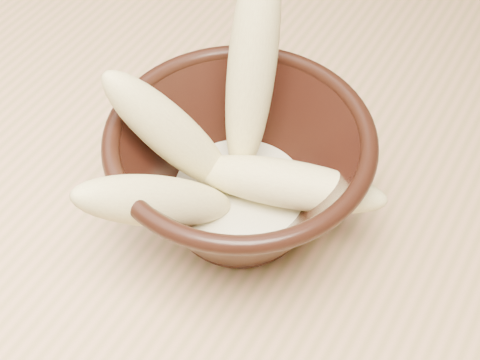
{
  "coord_description": "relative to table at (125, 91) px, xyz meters",
  "views": [
    {
      "loc": [
        0.4,
        -0.42,
        1.2
      ],
      "look_at": [
        0.24,
        -0.14,
        0.8
      ],
      "focal_mm": 50.0,
      "sensor_mm": 36.0,
      "label": 1
    }
  ],
  "objects": [
    {
      "name": "banana_front",
      "position": [
        0.21,
        -0.21,
        0.16
      ],
      "size": [
        0.1,
        0.13,
        0.11
      ],
      "primitive_type": "ellipsoid",
      "rotation": [
        0.94,
        0.0,
        -0.54
      ],
      "color": "#CFBE7A",
      "rests_on": "bowl"
    },
    {
      "name": "banana_across",
      "position": [
        0.27,
        -0.13,
        0.14
      ],
      "size": [
        0.16,
        0.07,
        0.05
      ],
      "primitive_type": "ellipsoid",
      "rotation": [
        1.5,
        0.0,
        1.82
      ],
      "color": "#CFBE7A",
      "rests_on": "bowl"
    },
    {
      "name": "banana_upright",
      "position": [
        0.22,
        -0.09,
        0.2
      ],
      "size": [
        0.07,
        0.12,
        0.19
      ],
      "primitive_type": "ellipsoid",
      "rotation": [
        0.42,
        0.0,
        3.43
      ],
      "color": "#CFBE7A",
      "rests_on": "bowl"
    },
    {
      "name": "table",
      "position": [
        0.0,
        0.0,
        0.0
      ],
      "size": [
        1.2,
        0.8,
        0.75
      ],
      "color": "tan",
      "rests_on": "ground"
    },
    {
      "name": "bowl",
      "position": [
        0.24,
        -0.14,
        0.14
      ],
      "size": [
        0.2,
        0.2,
        0.11
      ],
      "rotation": [
        0.0,
        0.0,
        0.4
      ],
      "color": "black",
      "rests_on": "table"
    },
    {
      "name": "banana_left",
      "position": [
        0.19,
        -0.16,
        0.18
      ],
      "size": [
        0.12,
        0.08,
        0.13
      ],
      "primitive_type": "ellipsoid",
      "rotation": [
        0.62,
        0.0,
        -1.08
      ],
      "color": "#CFBE7A",
      "rests_on": "bowl"
    },
    {
      "name": "milk_puddle",
      "position": [
        0.24,
        -0.14,
        0.11
      ],
      "size": [
        0.11,
        0.11,
        0.02
      ],
      "primitive_type": "cylinder",
      "color": "beige",
      "rests_on": "bowl"
    }
  ]
}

